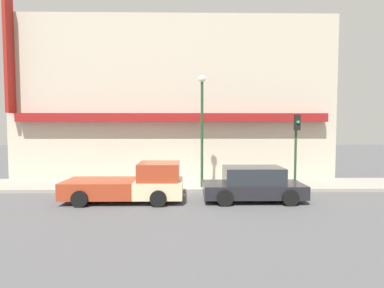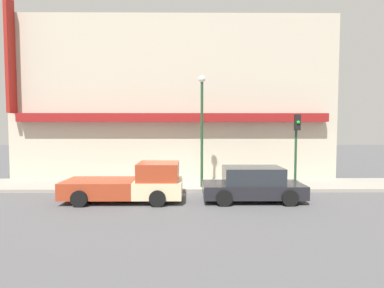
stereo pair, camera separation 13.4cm
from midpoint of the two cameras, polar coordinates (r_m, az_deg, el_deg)
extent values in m
plane|color=#4C4C4F|center=(15.16, -3.93, -9.26)|extent=(80.00, 80.00, 0.00)
cube|color=gray|center=(16.73, -3.59, -7.77)|extent=(36.00, 3.24, 0.17)
cube|color=#BCB29E|center=(19.61, -3.14, 8.29)|extent=(19.80, 3.00, 10.01)
cube|color=maroon|center=(17.75, -3.40, 5.05)|extent=(18.22, 0.60, 0.50)
cube|color=maroon|center=(20.82, -31.17, 14.15)|extent=(0.20, 0.80, 6.59)
cube|color=beige|center=(13.49, -6.08, -8.30)|extent=(2.07, 1.99, 0.72)
cube|color=#9E381E|center=(13.37, -6.09, -5.17)|extent=(1.76, 1.83, 0.77)
cube|color=#9E381E|center=(13.99, -16.79, -8.01)|extent=(3.11, 1.99, 0.72)
cylinder|color=black|center=(14.51, -5.47, -8.44)|extent=(0.69, 0.22, 0.69)
cylinder|color=black|center=(12.57, -6.28, -10.28)|extent=(0.69, 0.22, 0.69)
cylinder|color=black|center=(15.13, -17.80, -8.10)|extent=(0.69, 0.22, 0.69)
cylinder|color=black|center=(13.28, -20.40, -9.73)|extent=(0.69, 0.22, 0.69)
cube|color=black|center=(13.75, 11.71, -8.51)|extent=(4.40, 1.88, 0.58)
cube|color=#23282D|center=(13.63, 11.74, -5.82)|extent=(2.55, 1.69, 0.73)
cylinder|color=black|center=(15.01, 16.09, -8.17)|extent=(0.69, 0.22, 0.69)
cylinder|color=black|center=(13.26, 18.43, -9.72)|extent=(0.69, 0.22, 0.69)
cylinder|color=black|center=(14.48, 5.56, -8.47)|extent=(0.69, 0.22, 0.69)
cylinder|color=black|center=(12.66, 6.46, -10.19)|extent=(0.69, 0.22, 0.69)
cylinder|color=red|center=(16.41, 13.23, -6.85)|extent=(0.21, 0.21, 0.52)
sphere|color=red|center=(16.35, 13.24, -5.69)|extent=(0.20, 0.20, 0.20)
cylinder|color=#1E4728|center=(15.39, 2.14, 1.67)|extent=(0.14, 0.14, 5.38)
sphere|color=silver|center=(15.58, 2.16, 12.28)|extent=(0.36, 0.36, 0.36)
cylinder|color=#1E4728|center=(16.24, 19.37, -1.30)|extent=(0.12, 0.12, 3.75)
cube|color=black|center=(16.04, 19.66, 3.92)|extent=(0.28, 0.20, 0.80)
sphere|color=green|center=(15.93, 19.81, 3.92)|extent=(0.16, 0.16, 0.16)
camera|label=1|loc=(0.07, -89.76, 0.01)|focal=28.00mm
camera|label=2|loc=(0.07, 90.24, -0.01)|focal=28.00mm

